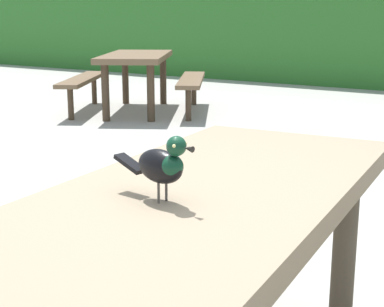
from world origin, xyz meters
name	(u,v)px	position (x,y,z in m)	size (l,w,h in m)	color
picnic_table_foreground	(198,250)	(0.07, -0.06, 0.56)	(1.84, 1.87, 0.74)	#84725B
bird_grackle	(163,164)	(0.06, -0.21, 0.84)	(0.29, 0.09, 0.18)	black
picnic_table_far_centre	(137,68)	(-3.79, 4.44, 0.56)	(2.31, 2.33, 0.74)	brown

